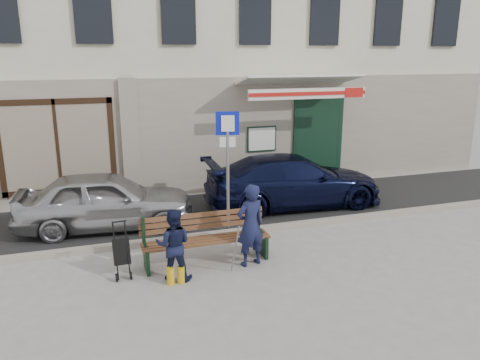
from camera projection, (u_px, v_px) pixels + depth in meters
name	position (u px, v px, depth m)	size (l,w,h in m)	color
ground	(237.00, 266.00, 8.68)	(80.00, 80.00, 0.00)	#9E9991
asphalt_lane	(199.00, 214.00, 11.52)	(60.00, 3.20, 0.01)	#282828
curb	(216.00, 234.00, 10.04)	(60.00, 0.18, 0.12)	#9E9384
building	(158.00, 17.00, 15.15)	(20.00, 8.27, 10.00)	beige
car_silver	(106.00, 200.00, 10.42)	(1.55, 3.84, 1.31)	#ABABAF
car_navy	(294.00, 181.00, 12.01)	(1.86, 4.59, 1.33)	black
parking_sign	(228.00, 153.00, 9.88)	(0.49, 0.14, 2.66)	gray
bench	(204.00, 240.00, 8.71)	(2.40, 1.17, 0.98)	brown
man	(250.00, 225.00, 8.55)	(0.57, 0.37, 1.56)	#151A3C
woman	(173.00, 245.00, 8.02)	(0.62, 0.49, 1.28)	#131734
stroller	(122.00, 253.00, 8.19)	(0.30, 0.42, 0.98)	black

